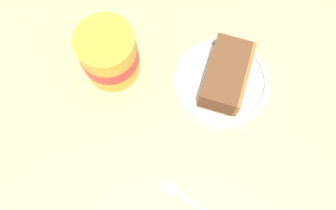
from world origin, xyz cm
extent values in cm
cube|color=tan|center=(0.00, 0.00, -1.71)|extent=(137.73, 137.73, 3.42)
cylinder|color=white|center=(-8.22, 3.80, 0.57)|extent=(16.69, 16.69, 1.14)
torus|color=white|center=(-8.22, 3.80, 1.58)|extent=(16.23, 16.23, 0.87)
cube|color=#9E662D|center=(-8.22, 3.80, 1.44)|extent=(13.00, 12.12, 0.60)
cube|color=brown|center=(-8.22, 3.80, 4.15)|extent=(13.00, 12.12, 4.80)
cube|color=#9E662D|center=(-10.31, 6.40, 4.15)|extent=(9.59, 7.86, 4.80)
cylinder|color=gold|center=(6.06, -9.57, 5.35)|extent=(9.55, 9.55, 10.69)
cylinder|color=red|center=(6.06, -9.57, 5.35)|extent=(9.74, 9.74, 2.95)
cylinder|color=black|center=(6.06, -9.57, 9.05)|extent=(8.41, 8.41, 0.40)
torus|color=gold|center=(5.40, -14.30, 5.35)|extent=(1.88, 5.88, 5.79)
ellipsoid|color=silver|center=(9.60, 13.60, 0.40)|extent=(3.01, 3.54, 0.80)
cylinder|color=silver|center=(7.36, 18.87, 0.25)|extent=(3.76, 7.97, 0.50)
camera|label=1|loc=(12.44, 17.26, 58.36)|focal=37.56mm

